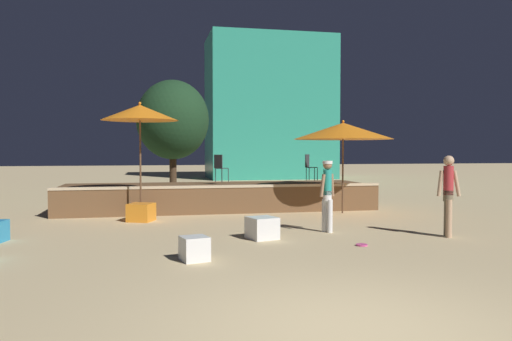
# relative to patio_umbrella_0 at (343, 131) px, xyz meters

# --- Properties ---
(ground_plane) EXTENTS (120.00, 120.00, 0.00)m
(ground_plane) POSITION_rel_patio_umbrella_0_xyz_m (-3.61, -9.32, -2.49)
(ground_plane) COLOR #D1B784
(wooden_deck) EXTENTS (9.91, 3.03, 0.87)m
(wooden_deck) POSITION_rel_patio_umbrella_0_xyz_m (-3.56, 1.96, -2.10)
(wooden_deck) COLOR brown
(wooden_deck) RESTS_ON ground
(patio_umbrella_0) EXTENTS (3.00, 3.00, 2.82)m
(patio_umbrella_0) POSITION_rel_patio_umbrella_0_xyz_m (0.00, 0.00, 0.00)
(patio_umbrella_0) COLOR brown
(patio_umbrella_0) RESTS_ON ground
(patio_umbrella_1) EXTENTS (2.10, 2.10, 3.24)m
(patio_umbrella_1) POSITION_rel_patio_umbrella_0_xyz_m (-5.98, -0.12, 0.45)
(patio_umbrella_1) COLOR brown
(patio_umbrella_1) RESTS_ON ground
(cube_seat_0) EXTENTS (0.80, 0.80, 0.48)m
(cube_seat_0) POSITION_rel_patio_umbrella_0_xyz_m (-5.96, -0.52, -2.25)
(cube_seat_0) COLOR orange
(cube_seat_0) RESTS_ON ground
(cube_seat_1) EXTENTS (0.71, 0.71, 0.47)m
(cube_seat_1) POSITION_rel_patio_umbrella_0_xyz_m (-3.35, -3.80, -2.26)
(cube_seat_1) COLOR white
(cube_seat_1) RESTS_ON ground
(cube_seat_4) EXTENTS (0.54, 0.54, 0.42)m
(cube_seat_4) POSITION_rel_patio_umbrella_0_xyz_m (-4.96, -5.64, -2.28)
(cube_seat_4) COLOR white
(cube_seat_4) RESTS_ON ground
(person_0) EXTENTS (0.45, 0.29, 1.67)m
(person_0) POSITION_rel_patio_umbrella_0_xyz_m (-1.68, -3.26, -1.56)
(person_0) COLOR white
(person_0) RESTS_ON ground
(person_1) EXTENTS (0.51, 0.30, 1.80)m
(person_1) POSITION_rel_patio_umbrella_0_xyz_m (0.71, -4.41, -1.50)
(person_1) COLOR tan
(person_1) RESTS_ON ground
(bistro_chair_0) EXTENTS (0.48, 0.48, 0.90)m
(bistro_chair_0) POSITION_rel_patio_umbrella_0_xyz_m (-3.48, 2.00, -1.08)
(bistro_chair_0) COLOR #2D3338
(bistro_chair_0) RESTS_ON wooden_deck
(bistro_chair_1) EXTENTS (0.48, 0.48, 0.90)m
(bistro_chair_1) POSITION_rel_patio_umbrella_0_xyz_m (-0.32, 2.28, -1.08)
(bistro_chair_1) COLOR #2D3338
(bistro_chair_1) RESTS_ON wooden_deck
(frisbee_disc) EXTENTS (0.23, 0.23, 0.03)m
(frisbee_disc) POSITION_rel_patio_umbrella_0_xyz_m (-1.57, -4.98, -2.47)
(frisbee_disc) COLOR #E54C99
(frisbee_disc) RESTS_ON ground
(background_tree_0) EXTENTS (2.88, 2.88, 4.71)m
(background_tree_0) POSITION_rel_patio_umbrella_0_xyz_m (-4.84, 5.98, 0.63)
(background_tree_0) COLOR #3D2B1C
(background_tree_0) RESTS_ON ground
(distant_building) EXTENTS (8.43, 4.93, 9.61)m
(distant_building) POSITION_rel_patio_umbrella_0_xyz_m (2.32, 19.38, 2.31)
(distant_building) COLOR teal
(distant_building) RESTS_ON ground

